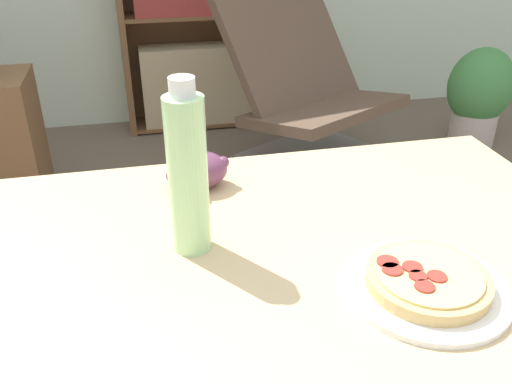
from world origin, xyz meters
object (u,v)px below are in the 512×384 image
bookshelf (194,25)px  potted_plant_floor (479,95)px  grape_bunch (198,170)px  drink_bottle (188,174)px  lounge_chair_far (309,118)px  pizza_on_plate (427,283)px

bookshelf → potted_plant_floor: 1.65m
grape_bunch → drink_bottle: bearing=-100.0°
lounge_chair_far → bookshelf: bookshelf is taller
bookshelf → potted_plant_floor: size_ratio=2.40×
grape_bunch → potted_plant_floor: bearing=42.1°
drink_bottle → lounge_chair_far: (0.74, 1.65, -0.58)m
pizza_on_plate → drink_bottle: bearing=149.7°
drink_bottle → potted_plant_floor: (1.76, 1.78, -0.58)m
grape_bunch → drink_bottle: drink_bottle is taller
drink_bottle → pizza_on_plate: bearing=-30.3°
grape_bunch → bookshelf: (0.24, 2.20, -0.16)m
pizza_on_plate → potted_plant_floor: size_ratio=0.45×
drink_bottle → lounge_chair_far: 1.90m
bookshelf → lounge_chair_far: bearing=-58.6°
pizza_on_plate → grape_bunch: size_ratio=1.90×
bookshelf → grape_bunch: bearing=-96.2°
drink_bottle → potted_plant_floor: drink_bottle is taller
grape_bunch → bookshelf: 2.22m
potted_plant_floor → bookshelf: bearing=156.8°
grape_bunch → drink_bottle: (-0.04, -0.21, 0.10)m
drink_bottle → potted_plant_floor: 2.57m
pizza_on_plate → lounge_chair_far: size_ratio=0.25×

